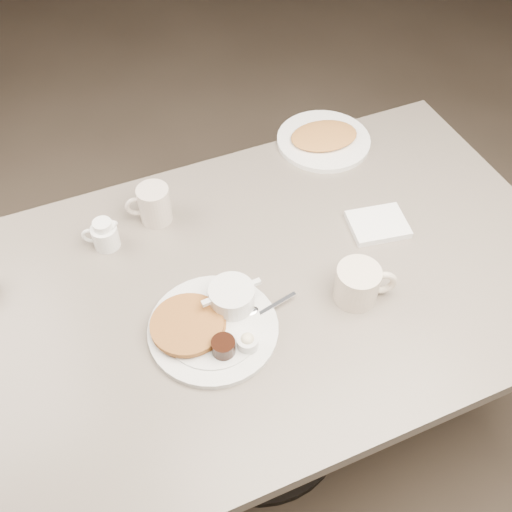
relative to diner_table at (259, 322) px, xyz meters
name	(u,v)px	position (x,y,z in m)	size (l,w,h in m)	color
room	(261,16)	(0.00, 0.00, 0.82)	(7.04, 8.04, 2.84)	#4C3F33
diner_table	(259,322)	(0.00, 0.00, 0.00)	(1.50, 0.90, 0.75)	slate
main_plate	(213,321)	(-0.14, -0.08, 0.19)	(0.36, 0.30, 0.07)	silver
coffee_mug_near	(359,283)	(0.19, -0.13, 0.22)	(0.15, 0.13, 0.09)	beige
napkin	(378,224)	(0.34, 0.04, 0.18)	(0.16, 0.14, 0.02)	white
coffee_mug_far	(153,205)	(-0.16, 0.29, 0.22)	(0.12, 0.10, 0.10)	beige
creamer_right	(104,235)	(-0.30, 0.25, 0.21)	(0.09, 0.07, 0.08)	white
hash_plate	(324,139)	(0.37, 0.39, 0.18)	(0.29, 0.29, 0.04)	white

